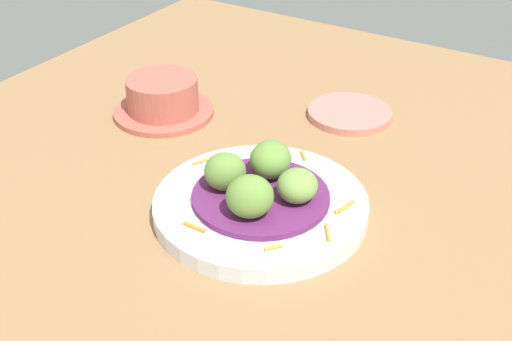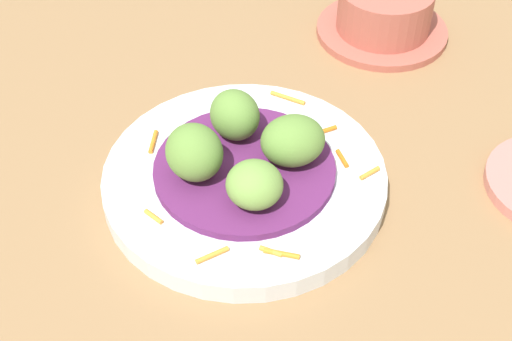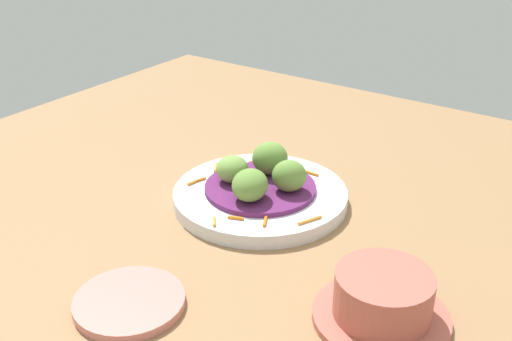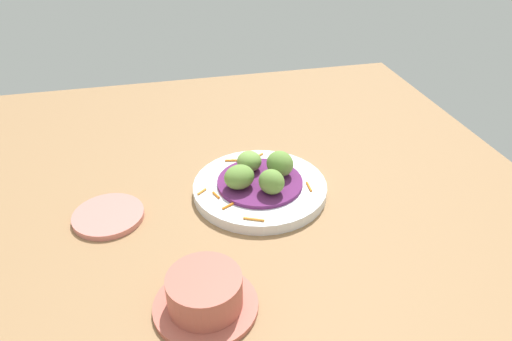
# 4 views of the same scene
# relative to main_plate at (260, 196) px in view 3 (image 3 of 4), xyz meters

# --- Properties ---
(table_surface) EXTENTS (1.10, 1.10, 0.02)m
(table_surface) POSITION_rel_main_plate_xyz_m (-0.02, -0.03, -0.02)
(table_surface) COLOR #936D47
(table_surface) RESTS_ON ground
(main_plate) EXTENTS (0.24, 0.24, 0.02)m
(main_plate) POSITION_rel_main_plate_xyz_m (0.00, 0.00, 0.00)
(main_plate) COLOR silver
(main_plate) RESTS_ON table_surface
(cabbage_bed) EXTENTS (0.15, 0.15, 0.01)m
(cabbage_bed) POSITION_rel_main_plate_xyz_m (0.00, -0.00, 0.01)
(cabbage_bed) COLOR #60235B
(cabbage_bed) RESTS_ON main_plate
(carrot_garnish) EXTENTS (0.21, 0.20, 0.00)m
(carrot_garnish) POSITION_rel_main_plate_xyz_m (-0.01, -0.02, 0.01)
(carrot_garnish) COLOR orange
(carrot_garnish) RESTS_ON main_plate
(guac_scoop_left) EXTENTS (0.06, 0.06, 0.04)m
(guac_scoop_left) POSITION_rel_main_plate_xyz_m (0.04, 0.01, 0.04)
(guac_scoop_left) COLOR olive
(guac_scoop_left) RESTS_ON cabbage_bed
(guac_scoop_center) EXTENTS (0.07, 0.07, 0.05)m
(guac_scoop_center) POSITION_rel_main_plate_xyz_m (-0.01, 0.04, 0.04)
(guac_scoop_center) COLOR olive
(guac_scoop_center) RESTS_ON cabbage_bed
(guac_scoop_right) EXTENTS (0.05, 0.05, 0.04)m
(guac_scoop_right) POSITION_rel_main_plate_xyz_m (-0.04, -0.01, 0.04)
(guac_scoop_right) COLOR #759E47
(guac_scoop_right) RESTS_ON cabbage_bed
(guac_scoop_back) EXTENTS (0.06, 0.07, 0.04)m
(guac_scoop_back) POSITION_rel_main_plate_xyz_m (0.01, -0.04, 0.04)
(guac_scoop_back) COLOR olive
(guac_scoop_back) RESTS_ON cabbage_bed
(side_plate_small) EXTENTS (0.12, 0.12, 0.01)m
(side_plate_small) POSITION_rel_main_plate_xyz_m (0.01, -0.27, -0.00)
(side_plate_small) COLOR tan
(side_plate_small) RESTS_ON table_surface
(terracotta_bowl) EXTENTS (0.14, 0.14, 0.06)m
(terracotta_bowl) POSITION_rel_main_plate_xyz_m (0.24, -0.13, 0.02)
(terracotta_bowl) COLOR #B75B4C
(terracotta_bowl) RESTS_ON table_surface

